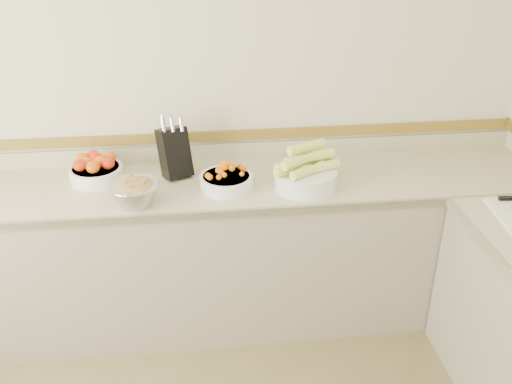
{
  "coord_description": "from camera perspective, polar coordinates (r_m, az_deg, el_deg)",
  "views": [
    {
      "loc": [
        0.06,
        -1.13,
        2.3
      ],
      "look_at": [
        0.35,
        1.35,
        1.0
      ],
      "focal_mm": 40.0,
      "sensor_mm": 36.0,
      "label": 1
    }
  ],
  "objects": [
    {
      "name": "back_wall",
      "position": [
        3.28,
        -7.52,
        9.56
      ],
      "size": [
        4.0,
        0.0,
        4.0
      ],
      "primitive_type": "plane",
      "rotation": [
        1.57,
        0.0,
        0.0
      ],
      "color": "beige",
      "rests_on": "ground_plane"
    },
    {
      "name": "rhubarb_bowl",
      "position": [
        2.93,
        -12.02,
        0.01
      ],
      "size": [
        0.26,
        0.26,
        0.15
      ],
      "color": "#B2B2BA",
      "rests_on": "counter_back"
    },
    {
      "name": "counter_back",
      "position": [
        3.35,
        -6.64,
        -6.05
      ],
      "size": [
        4.0,
        0.65,
        1.08
      ],
      "color": "#C3BC8D",
      "rests_on": "ground_plane"
    },
    {
      "name": "tomato_bowl",
      "position": [
        3.25,
        -15.73,
        2.24
      ],
      "size": [
        0.29,
        0.29,
        0.14
      ],
      "color": "white",
      "rests_on": "counter_back"
    },
    {
      "name": "knife_block",
      "position": [
        3.18,
        -8.17,
        4.06
      ],
      "size": [
        0.21,
        0.23,
        0.36
      ],
      "color": "black",
      "rests_on": "counter_back"
    },
    {
      "name": "cherry_tomato_bowl",
      "position": [
        3.05,
        -2.98,
        1.26
      ],
      "size": [
        0.29,
        0.29,
        0.15
      ],
      "color": "white",
      "rests_on": "counter_back"
    },
    {
      "name": "corn_bowl",
      "position": [
        3.05,
        4.97,
        1.89
      ],
      "size": [
        0.37,
        0.34,
        0.25
      ],
      "color": "white",
      "rests_on": "counter_back"
    }
  ]
}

